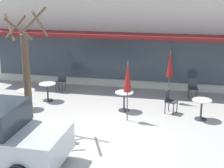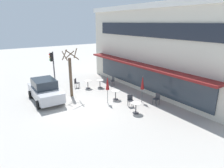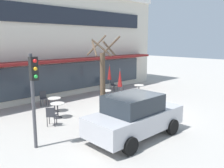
{
  "view_description": "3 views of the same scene",
  "coord_description": "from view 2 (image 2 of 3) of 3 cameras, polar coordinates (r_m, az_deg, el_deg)",
  "views": [
    {
      "loc": [
        2.27,
        -9.45,
        4.77
      ],
      "look_at": [
        -0.37,
        3.09,
        1.0
      ],
      "focal_mm": 55.0,
      "sensor_mm": 36.0,
      "label": 1
    },
    {
      "loc": [
        12.59,
        -5.77,
        6.02
      ],
      "look_at": [
        -0.07,
        2.71,
        1.29
      ],
      "focal_mm": 32.0,
      "sensor_mm": 36.0,
      "label": 2
    },
    {
      "loc": [
        -9.7,
        -7.69,
        3.84
      ],
      "look_at": [
        0.24,
        2.45,
        1.21
      ],
      "focal_mm": 38.0,
      "sensor_mm": 36.0,
      "label": 3
    }
  ],
  "objects": [
    {
      "name": "cafe_chair_1",
      "position": [
        14.92,
        5.25,
        -4.45
      ],
      "size": [
        0.52,
        0.52,
        0.89
      ],
      "color": "#333338",
      "rests_on": "ground"
    },
    {
      "name": "traffic_light_pole",
      "position": [
        19.83,
        -16.64,
        5.69
      ],
      "size": [
        0.26,
        0.44,
        3.4
      ],
      "color": "#47474C",
      "rests_on": "ground"
    },
    {
      "name": "parked_sedan",
      "position": [
        16.63,
        -18.57,
        -1.7
      ],
      "size": [
        4.22,
        2.07,
        1.76
      ],
      "color": "#B7B7BC",
      "rests_on": "ground"
    },
    {
      "name": "cafe_table_streetside",
      "position": [
        18.99,
        -6.92,
        0.25
      ],
      "size": [
        0.7,
        0.7,
        0.76
      ],
      "color": "#333338",
      "rests_on": "ground"
    },
    {
      "name": "cafe_table_by_tree",
      "position": [
        19.08,
        -3.46,
        0.44
      ],
      "size": [
        0.7,
        0.7,
        0.76
      ],
      "color": "#333338",
      "rests_on": "ground"
    },
    {
      "name": "street_tree",
      "position": [
        16.77,
        -11.76,
        2.82
      ],
      "size": [
        1.24,
        1.25,
        4.1
      ],
      "color": "brown",
      "rests_on": "ground"
    },
    {
      "name": "cafe_table_near_wall",
      "position": [
        13.84,
        6.85,
        -6.33
      ],
      "size": [
        0.7,
        0.7,
        0.76
      ],
      "color": "#333338",
      "rests_on": "ground"
    },
    {
      "name": "patio_umbrella_green_folded",
      "position": [
        15.07,
        -1.3,
        0.29
      ],
      "size": [
        0.28,
        0.28,
        2.2
      ],
      "color": "#4C4C51",
      "rests_on": "ground"
    },
    {
      "name": "cafe_chair_3",
      "position": [
        15.5,
        12.71,
        -3.97
      ],
      "size": [
        0.44,
        0.44,
        0.89
      ],
      "color": "#333338",
      "rests_on": "ground"
    },
    {
      "name": "building_facade",
      "position": [
        20.28,
        17.7,
        10.04
      ],
      "size": [
        16.77,
        9.1,
        7.52
      ],
      "color": "beige",
      "rests_on": "ground"
    },
    {
      "name": "cafe_chair_2",
      "position": [
        19.38,
        -10.16,
        0.48
      ],
      "size": [
        0.57,
        0.57,
        0.89
      ],
      "color": "#333338",
      "rests_on": "ground"
    },
    {
      "name": "ground_plane",
      "position": [
        15.1,
        -8.48,
        -6.46
      ],
      "size": [
        80.0,
        80.0,
        0.0
      ],
      "primitive_type": "plane",
      "color": "#ADA8A0"
    },
    {
      "name": "cafe_chair_0",
      "position": [
        19.68,
        0.1,
        1.02
      ],
      "size": [
        0.43,
        0.43,
        0.89
      ],
      "color": "#333338",
      "rests_on": "ground"
    },
    {
      "name": "cafe_table_mid_patio",
      "position": [
        16.14,
        1.03,
        -2.71
      ],
      "size": [
        0.7,
        0.7,
        0.76
      ],
      "color": "#333338",
      "rests_on": "ground"
    },
    {
      "name": "patio_umbrella_cream_folded",
      "position": [
        15.39,
        8.73,
        0.45
      ],
      "size": [
        0.28,
        0.28,
        2.2
      ],
      "color": "#4C4C51",
      "rests_on": "ground"
    }
  ]
}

